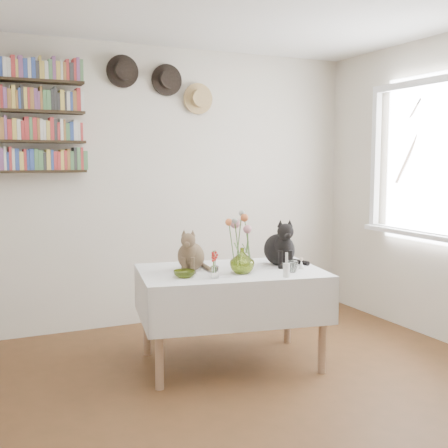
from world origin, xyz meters
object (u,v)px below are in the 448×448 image
tabby_cat (191,249)px  bookshelf_unit (20,116)px  dining_table (231,293)px  black_cat (279,241)px  flower_vase (242,261)px

tabby_cat → bookshelf_unit: bearing=164.7°
dining_table → black_cat: bearing=3.4°
dining_table → black_cat: black_cat is taller
black_cat → bookshelf_unit: bearing=157.0°
dining_table → tabby_cat: size_ratio=4.62×
dining_table → bookshelf_unit: bookshelf_unit is taller
tabby_cat → black_cat: black_cat is taller
tabby_cat → flower_vase: tabby_cat is taller
black_cat → bookshelf_unit: (-1.71, 1.16, 0.96)m
tabby_cat → black_cat: size_ratio=0.86×
tabby_cat → dining_table: bearing=5.4°
flower_vase → bookshelf_unit: bearing=134.4°
dining_table → tabby_cat: bearing=154.7°
dining_table → flower_vase: size_ratio=7.94×
black_cat → dining_table: bearing=-165.4°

